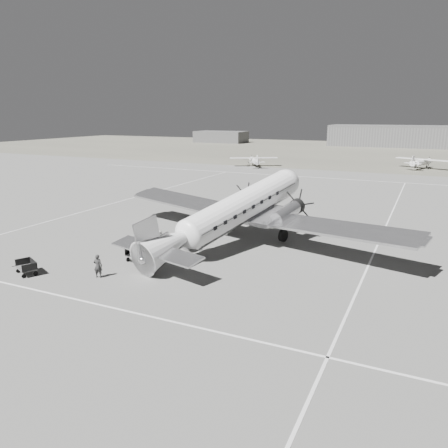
# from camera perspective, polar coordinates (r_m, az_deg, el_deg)

# --- Properties ---
(ground) EXTENTS (260.00, 260.00, 0.00)m
(ground) POSITION_cam_1_polar(r_m,az_deg,el_deg) (36.05, -0.66, -2.21)
(ground) COLOR slate
(ground) RESTS_ON ground
(taxi_line_near) EXTENTS (60.00, 0.15, 0.01)m
(taxi_line_near) POSITION_cam_1_polar(r_m,az_deg,el_deg) (24.99, -15.06, -10.35)
(taxi_line_near) COLOR silver
(taxi_line_near) RESTS_ON ground
(taxi_line_right) EXTENTS (0.15, 80.00, 0.01)m
(taxi_line_right) POSITION_cam_1_polar(r_m,az_deg,el_deg) (32.87, 18.58, -4.61)
(taxi_line_right) COLOR silver
(taxi_line_right) RESTS_ON ground
(taxi_line_left) EXTENTS (0.15, 60.00, 0.01)m
(taxi_line_left) POSITION_cam_1_polar(r_m,az_deg,el_deg) (53.76, -13.39, 2.90)
(taxi_line_left) COLOR silver
(taxi_line_left) RESTS_ON ground
(taxi_line_horizon) EXTENTS (90.00, 0.15, 0.01)m
(taxi_line_horizon) POSITION_cam_1_polar(r_m,az_deg,el_deg) (73.40, 13.18, 5.86)
(taxi_line_horizon) COLOR silver
(taxi_line_horizon) RESTS_ON ground
(grass_infield) EXTENTS (260.00, 90.00, 0.01)m
(grass_infield) POSITION_cam_1_polar(r_m,az_deg,el_deg) (127.41, 18.58, 8.90)
(grass_infield) COLOR #626053
(grass_infield) RESTS_ON ground
(hangar_main) EXTENTS (42.00, 14.00, 6.60)m
(hangar_main) POSITION_cam_1_polar(r_m,az_deg,el_deg) (151.59, 21.79, 10.62)
(hangar_main) COLOR #5D5D5D
(hangar_main) RESTS_ON ground
(shed_secondary) EXTENTS (18.00, 10.00, 4.00)m
(shed_secondary) POSITION_cam_1_polar(r_m,az_deg,el_deg) (162.26, -0.40, 11.32)
(shed_secondary) COLOR #4E4E4E
(shed_secondary) RESTS_ON ground
(dc3_airliner) EXTENTS (31.81, 25.85, 5.28)m
(dc3_airliner) POSITION_cam_1_polar(r_m,az_deg,el_deg) (34.21, 1.43, 1.46)
(dc3_airliner) COLOR silver
(dc3_airliner) RESTS_ON ground
(light_plane_left) EXTENTS (12.21, 11.57, 1.99)m
(light_plane_left) POSITION_cam_1_polar(r_m,az_deg,el_deg) (87.64, 3.96, 8.16)
(light_plane_left) COLOR white
(light_plane_left) RESTS_ON ground
(light_plane_right) EXTENTS (12.64, 11.54, 2.14)m
(light_plane_right) POSITION_cam_1_polar(r_m,az_deg,el_deg) (91.59, 24.41, 7.24)
(light_plane_right) COLOR white
(light_plane_right) RESTS_ON ground
(baggage_cart_near) EXTENTS (1.81, 1.33, 0.98)m
(baggage_cart_near) POSITION_cam_1_polar(r_m,az_deg,el_deg) (31.53, -11.09, -3.98)
(baggage_cart_near) COLOR #4E4E4E
(baggage_cart_near) RESTS_ON ground
(baggage_cart_far) EXTENTS (1.97, 1.74, 0.92)m
(baggage_cart_far) POSITION_cam_1_polar(r_m,az_deg,el_deg) (31.32, -24.39, -5.20)
(baggage_cart_far) COLOR #4E4E4E
(baggage_cart_far) RESTS_ON ground
(ground_crew) EXTENTS (0.65, 0.53, 1.54)m
(ground_crew) POSITION_cam_1_polar(r_m,az_deg,el_deg) (29.06, -16.14, -5.29)
(ground_crew) COLOR #292929
(ground_crew) RESTS_ON ground
(ramp_agent) EXTENTS (0.89, 0.97, 1.60)m
(ramp_agent) POSITION_cam_1_polar(r_m,az_deg,el_deg) (32.00, -9.81, -3.06)
(ramp_agent) COLOR #A9A9A7
(ramp_agent) RESTS_ON ground
(passenger) EXTENTS (0.91, 1.08, 1.88)m
(passenger) POSITION_cam_1_polar(r_m,az_deg,el_deg) (32.57, -8.47, -2.44)
(passenger) COLOR silver
(passenger) RESTS_ON ground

